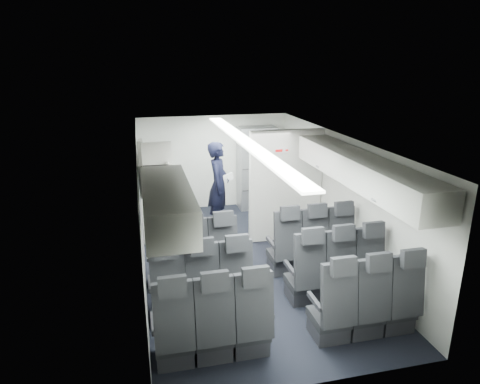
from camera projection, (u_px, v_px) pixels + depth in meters
name	position (u px, v px, depth m)	size (l,w,h in m)	color
cabin_shell	(246.00, 201.00, 7.09)	(3.41, 6.01, 2.16)	black
seat_row_front	(254.00, 254.00, 6.81)	(3.33, 0.56, 1.24)	#232327
seat_row_mid	(270.00, 281.00, 5.98)	(3.33, 0.56, 1.24)	#232327
seat_row_rear	(293.00, 318.00, 5.14)	(3.33, 0.56, 1.24)	#232327
overhead_bin_left_rear	(167.00, 203.00, 4.70)	(0.53, 1.80, 0.40)	silver
overhead_bin_left_front_open	(156.00, 174.00, 6.35)	(0.64, 1.70, 0.72)	#9E9E93
overhead_bin_right_rear	(394.00, 186.00, 5.32)	(0.53, 1.80, 0.40)	silver
overhead_bin_right_front	(333.00, 156.00, 6.95)	(0.53, 1.70, 0.40)	silver
bulkhead_partition	(286.00, 186.00, 8.06)	(1.40, 0.15, 2.13)	silver
galley_unit	(257.00, 168.00, 9.87)	(0.85, 0.52, 1.90)	#939399
boarding_door	(143.00, 190.00, 8.22)	(0.12, 1.27, 1.86)	silver
flight_attendant	(219.00, 185.00, 8.71)	(0.66, 0.43, 1.80)	black
carry_on_bag	(156.00, 175.00, 6.03)	(0.37, 0.26, 0.22)	black
papers	(228.00, 177.00, 8.66)	(0.22, 0.02, 0.15)	white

